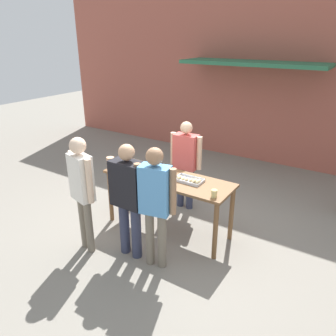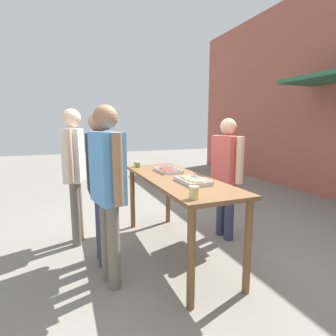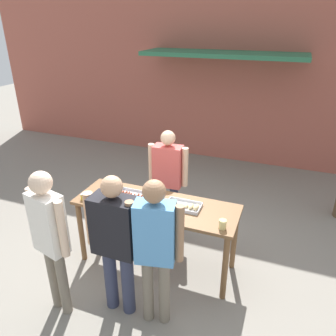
{
  "view_description": "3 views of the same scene",
  "coord_description": "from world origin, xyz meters",
  "views": [
    {
      "loc": [
        2.52,
        -3.9,
        2.98
      ],
      "look_at": [
        0.0,
        0.0,
        1.09
      ],
      "focal_mm": 35.0,
      "sensor_mm": 36.0,
      "label": 1
    },
    {
      "loc": [
        2.76,
        -1.21,
        1.55
      ],
      "look_at": [
        -0.35,
        0.04,
        0.99
      ],
      "focal_mm": 28.0,
      "sensor_mm": 36.0,
      "label": 2
    },
    {
      "loc": [
        1.4,
        -3.24,
        3.05
      ],
      "look_at": [
        -0.14,
        0.8,
        1.06
      ],
      "focal_mm": 35.0,
      "sensor_mm": 36.0,
      "label": 3
    }
  ],
  "objects": [
    {
      "name": "person_server_behind_table",
      "position": [
        -0.14,
        0.8,
        0.96
      ],
      "size": [
        0.6,
        0.25,
        1.62
      ],
      "rotation": [
        0.0,
        0.0,
        0.05
      ],
      "color": "#333851",
      "rests_on": "ground"
    },
    {
      "name": "condiment_jar_mustard",
      "position": [
        -0.9,
        -0.24,
        0.98
      ],
      "size": [
        0.06,
        0.06,
        0.08
      ],
      "color": "gold",
      "rests_on": "serving_table"
    },
    {
      "name": "person_customer_with_cup",
      "position": [
        0.35,
        -0.85,
        1.03
      ],
      "size": [
        0.56,
        0.29,
        1.72
      ],
      "rotation": [
        0.0,
        0.0,
        3.35
      ],
      "color": "#756B5B",
      "rests_on": "ground"
    },
    {
      "name": "person_customer_holding_hotdog",
      "position": [
        -0.72,
        -1.09,
        1.05
      ],
      "size": [
        0.52,
        0.29,
        1.74
      ],
      "rotation": [
        0.0,
        0.0,
        2.89
      ],
      "color": "#756B5B",
      "rests_on": "ground"
    },
    {
      "name": "person_customer_waiting_in_line",
      "position": [
        -0.09,
        -0.85,
        0.99
      ],
      "size": [
        0.69,
        0.26,
        1.69
      ],
      "rotation": [
        0.0,
        0.0,
        3.14
      ],
      "color": "#333851",
      "rests_on": "ground"
    },
    {
      "name": "beer_cup",
      "position": [
        0.89,
        -0.23,
        0.99
      ],
      "size": [
        0.08,
        0.08,
        0.11
      ],
      "color": "#DBC67A",
      "rests_on": "serving_table"
    },
    {
      "name": "building_facade_back",
      "position": [
        0.0,
        3.98,
        2.26
      ],
      "size": [
        12.0,
        1.11,
        4.5
      ],
      "color": "#A85647",
      "rests_on": "ground"
    },
    {
      "name": "serving_table",
      "position": [
        0.0,
        0.0,
        0.81
      ],
      "size": [
        2.07,
        0.7,
        0.94
      ],
      "color": "brown",
      "rests_on": "ground"
    },
    {
      "name": "food_tray_buns",
      "position": [
        0.37,
        0.04,
        0.96
      ],
      "size": [
        0.43,
        0.25,
        0.07
      ],
      "color": "silver",
      "rests_on": "serving_table"
    },
    {
      "name": "ground_plane",
      "position": [
        0.0,
        0.0,
        0.0
      ],
      "size": [
        24.0,
        24.0,
        0.0
      ],
      "primitive_type": "plane",
      "color": "gray"
    },
    {
      "name": "condiment_jar_ketchup",
      "position": [
        -0.82,
        -0.24,
        0.98
      ],
      "size": [
        0.06,
        0.06,
        0.08
      ],
      "color": "#567A38",
      "rests_on": "serving_table"
    },
    {
      "name": "food_tray_sausages",
      "position": [
        -0.35,
        0.04,
        0.95
      ],
      "size": [
        0.41,
        0.27,
        0.04
      ],
      "color": "silver",
      "rests_on": "serving_table"
    }
  ]
}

